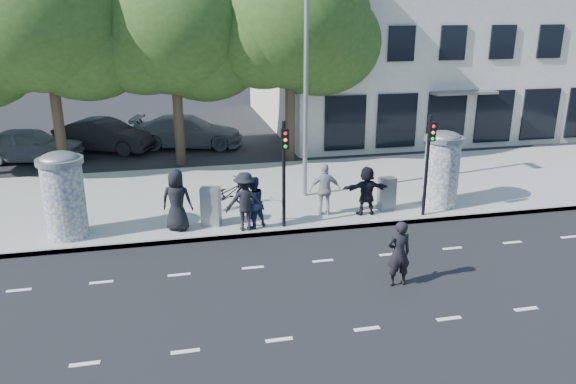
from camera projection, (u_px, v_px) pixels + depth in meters
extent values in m
plane|color=black|center=(338.00, 284.00, 14.55)|extent=(120.00, 120.00, 0.00)
cube|color=gray|center=(279.00, 192.00, 21.48)|extent=(40.00, 8.00, 0.15)
cube|color=slate|center=(304.00, 230.00, 17.82)|extent=(40.00, 0.10, 0.16)
cube|color=silver|center=(367.00, 329.00, 12.51)|extent=(32.00, 0.12, 0.01)
cube|color=silver|center=(323.00, 261.00, 15.85)|extent=(32.00, 0.12, 0.01)
cylinder|color=beige|center=(65.00, 200.00, 16.83)|extent=(1.20, 1.20, 2.30)
cylinder|color=slate|center=(59.00, 161.00, 16.45)|extent=(1.36, 1.36, 0.16)
ellipsoid|color=slate|center=(59.00, 158.00, 16.42)|extent=(1.10, 1.10, 0.38)
cylinder|color=beige|center=(441.00, 173.00, 19.56)|extent=(1.20, 1.20, 2.30)
cylinder|color=slate|center=(444.00, 139.00, 19.17)|extent=(1.36, 1.36, 0.16)
ellipsoid|color=slate|center=(444.00, 137.00, 19.15)|extent=(1.10, 1.10, 0.38)
cylinder|color=black|center=(284.00, 175.00, 17.41)|extent=(0.11, 0.11, 3.40)
cube|color=black|center=(285.00, 139.00, 16.87)|extent=(0.22, 0.14, 0.62)
cylinder|color=black|center=(427.00, 166.00, 18.40)|extent=(0.11, 0.11, 3.40)
cube|color=black|center=(432.00, 132.00, 17.85)|extent=(0.22, 0.14, 0.62)
cylinder|color=slate|center=(306.00, 87.00, 19.61)|extent=(0.16, 0.16, 8.00)
cylinder|color=#38281C|center=(58.00, 118.00, 23.65)|extent=(0.44, 0.44, 4.73)
ellipsoid|color=#243E16|center=(45.00, 15.00, 22.34)|extent=(7.20, 7.20, 6.12)
cylinder|color=#38281C|center=(178.00, 116.00, 24.90)|extent=(0.44, 0.44, 4.41)
ellipsoid|color=#243E16|center=(173.00, 25.00, 23.68)|extent=(6.80, 6.80, 5.78)
cylinder|color=#38281C|center=(290.00, 111.00, 25.53)|extent=(0.44, 0.44, 4.59)
ellipsoid|color=#243E16|center=(290.00, 19.00, 24.26)|extent=(7.00, 7.00, 5.95)
cube|color=#B4A797|center=(433.00, 21.00, 33.65)|extent=(20.00, 15.00, 12.00)
cube|color=black|center=(494.00, 116.00, 28.04)|extent=(18.00, 0.10, 2.60)
cube|color=#59544C|center=(464.00, 93.00, 26.90)|extent=(3.20, 0.90, 0.12)
cube|color=#194C8C|center=(311.00, 90.00, 25.59)|extent=(1.60, 0.06, 0.30)
imported|color=black|center=(177.00, 200.00, 17.38)|extent=(1.09, 0.87, 1.95)
imported|color=#1B2244|center=(253.00, 202.00, 17.62)|extent=(1.00, 0.91, 1.67)
imported|color=black|center=(245.00, 201.00, 17.40)|extent=(1.23, 0.74, 1.87)
imported|color=#969698|center=(325.00, 190.00, 18.67)|extent=(1.12, 0.75, 1.77)
imported|color=black|center=(367.00, 191.00, 18.74)|extent=(1.59, 0.68, 1.67)
imported|color=black|center=(399.00, 253.00, 14.24)|extent=(0.65, 0.44, 1.75)
imported|color=black|center=(228.00, 194.00, 19.44)|extent=(1.51, 2.00, 1.01)
cube|color=gray|center=(211.00, 206.00, 17.90)|extent=(0.70, 0.60, 1.24)
cube|color=slate|center=(387.00, 194.00, 19.29)|extent=(0.58, 0.45, 1.13)
imported|color=slate|center=(31.00, 145.00, 25.74)|extent=(2.73, 4.92, 1.58)
imported|color=black|center=(105.00, 135.00, 27.56)|extent=(3.54, 5.11, 1.60)
imported|color=slate|center=(188.00, 131.00, 28.50)|extent=(3.42, 5.85, 1.59)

